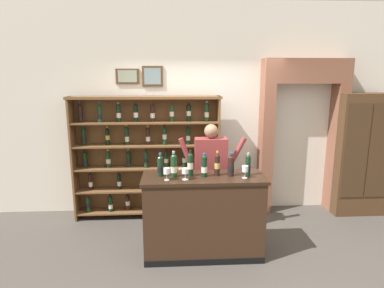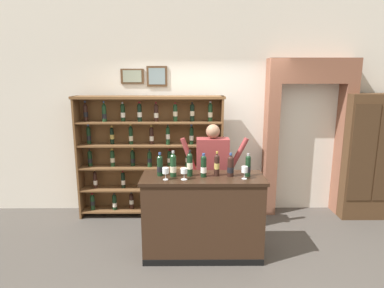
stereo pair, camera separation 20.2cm
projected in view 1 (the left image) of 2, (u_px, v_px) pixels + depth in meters
name	position (u px, v px, depth m)	size (l,w,h in m)	color
ground_plane	(209.00, 254.00, 4.18)	(14.00, 14.00, 0.02)	#47423D
back_wall	(200.00, 110.00, 5.36)	(12.00, 0.19, 3.39)	silver
wine_shelf	(147.00, 154.00, 5.11)	(2.32, 0.32, 1.94)	brown
archway_doorway	(300.00, 126.00, 5.37)	(1.38, 0.45, 2.51)	brown
side_cabinet	(360.00, 154.00, 5.28)	(0.85, 0.43, 1.98)	#4C331E
tasting_counter	(203.00, 216.00, 4.07)	(1.51, 0.55, 1.04)	#382316
shopkeeper	(211.00, 166.00, 4.59)	(0.97, 0.22, 1.59)	#2D3347
tasting_bottle_riserva	(160.00, 166.00, 3.94)	(0.08, 0.08, 0.29)	black
tasting_bottle_chianti	(174.00, 165.00, 3.92)	(0.08, 0.08, 0.32)	#19381E
tasting_bottle_rosso	(190.00, 164.00, 3.94)	(0.07, 0.07, 0.33)	black
tasting_bottle_bianco	(204.00, 166.00, 3.92)	(0.07, 0.07, 0.29)	black
tasting_bottle_prosecco	(217.00, 164.00, 3.97)	(0.07, 0.07, 0.31)	black
tasting_bottle_vin_santo	(231.00, 165.00, 3.96)	(0.08, 0.08, 0.29)	black
tasting_bottle_grappa	(248.00, 165.00, 3.97)	(0.07, 0.07, 0.29)	black
wine_glass_right	(167.00, 172.00, 3.79)	(0.08, 0.08, 0.15)	silver
wine_glass_left	(185.00, 172.00, 3.81)	(0.08, 0.08, 0.14)	silver
wine_glass_center	(245.00, 169.00, 3.87)	(0.07, 0.07, 0.15)	silver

